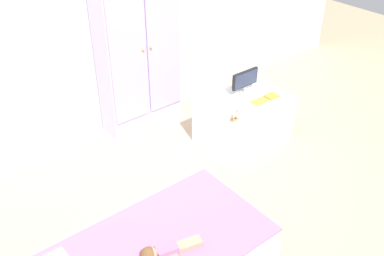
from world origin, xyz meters
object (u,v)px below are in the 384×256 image
object	(u,v)px
tv_stand	(244,120)
book_orange	(272,96)
book_yellow	(260,101)
wardrobe	(138,43)
tv_monitor	(245,80)
rocking_horse_toy	(235,115)
doll	(160,252)

from	to	relation	value
tv_stand	book_orange	size ratio (longest dim) A/B	6.35
book_yellow	wardrobe	bearing A→B (deg)	123.88
wardrobe	tv_monitor	distance (m)	1.01
tv_monitor	book_orange	bearing A→B (deg)	-57.85
wardrobe	rocking_horse_toy	size ratio (longest dim) A/B	16.19
book_yellow	book_orange	xyz separation A→B (m)	(0.15, 0.00, -0.00)
rocking_horse_toy	book_yellow	xyz separation A→B (m)	(0.36, 0.08, -0.04)
book_orange	doll	bearing A→B (deg)	-157.19
doll	wardrobe	world-z (taller)	wardrobe
doll	book_orange	xyz separation A→B (m)	(1.72, 0.72, 0.15)
doll	book_orange	bearing A→B (deg)	22.81
wardrobe	tv_stand	xyz separation A→B (m)	(0.57, -0.81, -0.62)
wardrobe	tv_stand	size ratio (longest dim) A/B	2.18
wardrobe	rocking_horse_toy	distance (m)	1.10
wardrobe	book_yellow	world-z (taller)	wardrobe
book_yellow	rocking_horse_toy	bearing A→B (deg)	-168.12
wardrobe	book_yellow	bearing A→B (deg)	-56.12
doll	wardrobe	size ratio (longest dim) A/B	0.23
wardrobe	tv_stand	world-z (taller)	wardrobe
book_orange	book_yellow	bearing A→B (deg)	-180.00
tv_stand	rocking_horse_toy	size ratio (longest dim) A/B	7.43
book_yellow	doll	bearing A→B (deg)	-155.23
tv_monitor	rocking_horse_toy	size ratio (longest dim) A/B	2.79
doll	rocking_horse_toy	distance (m)	1.38
tv_stand	tv_monitor	distance (m)	0.36
rocking_horse_toy	book_yellow	size ratio (longest dim) A/B	0.74
tv_stand	book_yellow	world-z (taller)	book_yellow
wardrobe	doll	bearing A→B (deg)	-119.69
doll	tv_stand	xyz separation A→B (m)	(1.51, 0.84, -0.07)
doll	rocking_horse_toy	world-z (taller)	rocking_horse_toy
doll	tv_stand	world-z (taller)	tv_stand
rocking_horse_toy	tv_monitor	bearing A→B (deg)	36.95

